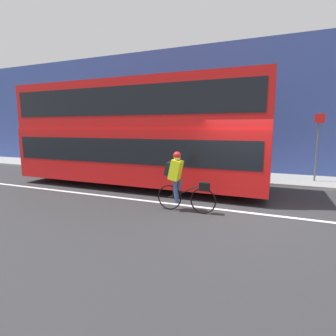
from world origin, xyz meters
TOP-DOWN VIEW (x-y plane):
  - ground_plane at (0.00, 0.00)m, footprint 80.00×80.00m
  - road_center_line at (0.00, -0.10)m, footprint 50.00×0.14m
  - sidewalk_curb at (0.00, 4.87)m, footprint 60.00×2.52m
  - building_facade at (0.00, 6.28)m, footprint 60.00×0.30m
  - bus at (-4.19, 1.70)m, footprint 9.59×2.57m
  - cyclist_on_bike at (-1.65, -0.63)m, footprint 1.66×0.32m
  - street_sign_post at (2.26, 4.73)m, footprint 0.36×0.09m

SIDE VIEW (x-z plane):
  - ground_plane at x=0.00m, z-range 0.00..0.00m
  - road_center_line at x=0.00m, z-range 0.00..0.01m
  - sidewalk_curb at x=0.00m, z-range 0.00..0.12m
  - cyclist_on_bike at x=-1.65m, z-range 0.06..1.70m
  - street_sign_post at x=2.26m, z-range 0.27..3.01m
  - bus at x=-4.19m, z-range 0.20..4.12m
  - building_facade at x=0.00m, z-range 0.00..6.34m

